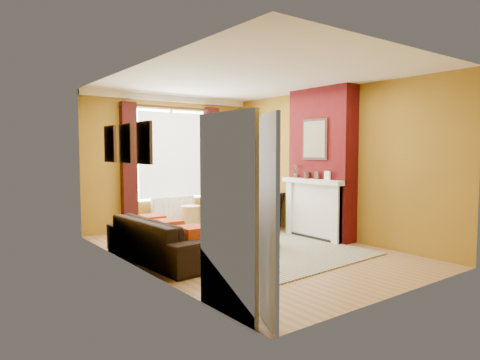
# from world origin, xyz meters

# --- Properties ---
(ground) EXTENTS (5.50, 5.50, 0.00)m
(ground) POSITION_xyz_m (0.00, 0.00, 0.00)
(ground) COLOR olive
(ground) RESTS_ON ground
(room_walls) EXTENTS (3.82, 5.54, 2.83)m
(room_walls) POSITION_xyz_m (0.63, 0.28, 1.38)
(room_walls) COLOR olive
(room_walls) RESTS_ON ground
(striped_rug) EXTENTS (2.79, 3.72, 0.02)m
(striped_rug) POSITION_xyz_m (0.19, 0.17, 0.01)
(striped_rug) COLOR #2F5983
(striped_rug) RESTS_ON ground
(sofa) EXTENTS (0.97, 2.23, 0.64)m
(sofa) POSITION_xyz_m (-1.42, 0.28, 0.32)
(sofa) COLOR black
(sofa) RESTS_ON ground
(armchair) EXTENTS (1.50, 1.43, 0.76)m
(armchair) POSITION_xyz_m (1.37, 1.49, 0.38)
(armchair) COLOR black
(armchair) RESTS_ON ground
(coffee_table) EXTENTS (0.72, 1.23, 0.39)m
(coffee_table) POSITION_xyz_m (0.19, 0.41, 0.35)
(coffee_table) COLOR tan
(coffee_table) RESTS_ON ground
(wicker_stool) EXTENTS (0.52, 0.52, 0.49)m
(wicker_stool) POSITION_xyz_m (0.17, 2.22, 0.25)
(wicker_stool) COLOR #A47E47
(wicker_stool) RESTS_ON ground
(floor_lamp) EXTENTS (0.24, 0.24, 1.53)m
(floor_lamp) POSITION_xyz_m (1.55, 2.37, 1.21)
(floor_lamp) COLOR black
(floor_lamp) RESTS_ON ground
(book_a) EXTENTS (0.35, 0.35, 0.03)m
(book_a) POSITION_xyz_m (0.13, 0.07, 0.40)
(book_a) COLOR #999999
(book_a) RESTS_ON coffee_table
(book_b) EXTENTS (0.36, 0.39, 0.02)m
(book_b) POSITION_xyz_m (0.13, 0.76, 0.40)
(book_b) COLOR #999999
(book_b) RESTS_ON coffee_table
(mug) EXTENTS (0.11, 0.11, 0.09)m
(mug) POSITION_xyz_m (0.28, 0.26, 0.43)
(mug) COLOR #999999
(mug) RESTS_ON coffee_table
(tv_remote) EXTENTS (0.09, 0.17, 0.02)m
(tv_remote) POSITION_xyz_m (0.08, 0.50, 0.40)
(tv_remote) COLOR #28282A
(tv_remote) RESTS_ON coffee_table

